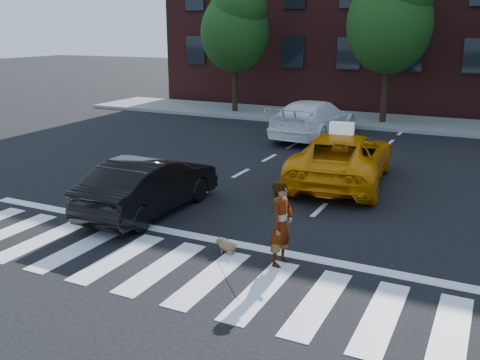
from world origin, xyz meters
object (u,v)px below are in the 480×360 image
object	(u,v)px
white_suv	(314,119)
woman	(282,224)
black_sedan	(150,185)
taxi	(342,158)
tree_left	(235,24)
tree_mid	(391,13)
dog	(226,245)

from	to	relation	value
white_suv	woman	xyz separation A→B (m)	(3.31, -11.75, 0.05)
white_suv	black_sedan	bearing A→B (deg)	91.03
taxi	black_sedan	distance (m)	5.64
tree_left	black_sedan	xyz separation A→B (m)	(4.97, -14.50, -3.77)
tree_left	tree_mid	bearing A→B (deg)	-0.00
black_sedan	white_suv	xyz separation A→B (m)	(0.60, 10.35, 0.08)
tree_mid	white_suv	distance (m)	6.14
taxi	black_sedan	xyz separation A→B (m)	(-3.40, -4.50, -0.05)
black_sedan	dog	size ratio (longest dim) A/B	7.93
black_sedan	white_suv	world-z (taller)	white_suv
taxi	white_suv	xyz separation A→B (m)	(-2.80, 5.85, 0.03)
woman	dog	distance (m)	1.32
tree_mid	black_sedan	world-z (taller)	tree_mid
taxi	tree_left	bearing A→B (deg)	-56.18
tree_mid	woman	distance (m)	16.46
black_sedan	tree_left	bearing A→B (deg)	-70.47
taxi	white_suv	distance (m)	6.49
woman	taxi	bearing A→B (deg)	12.96
tree_left	dog	bearing A→B (deg)	-64.09
white_suv	dog	world-z (taller)	white_suv
taxi	white_suv	size ratio (longest dim) A/B	1.00
black_sedan	taxi	bearing A→B (deg)	-126.46
tree_mid	taxi	bearing A→B (deg)	-85.05
tree_left	woman	world-z (taller)	tree_left
black_sedan	dog	bearing A→B (deg)	153.78
tree_left	black_sedan	bearing A→B (deg)	-71.09
white_suv	tree_mid	bearing A→B (deg)	-110.67
tree_mid	white_suv	size ratio (longest dim) A/B	1.37
tree_left	dog	world-z (taller)	tree_left
taxi	black_sedan	size ratio (longest dim) A/B	1.27
tree_left	white_suv	world-z (taller)	tree_left
tree_left	taxi	bearing A→B (deg)	-50.07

